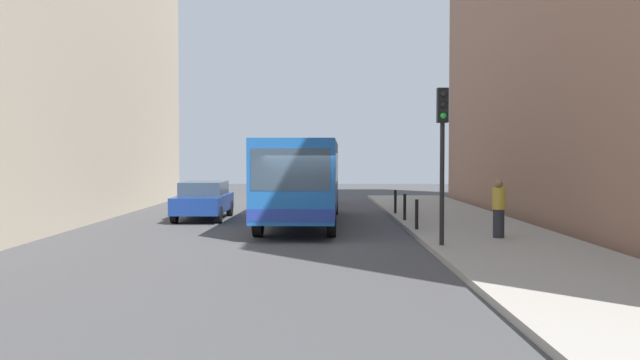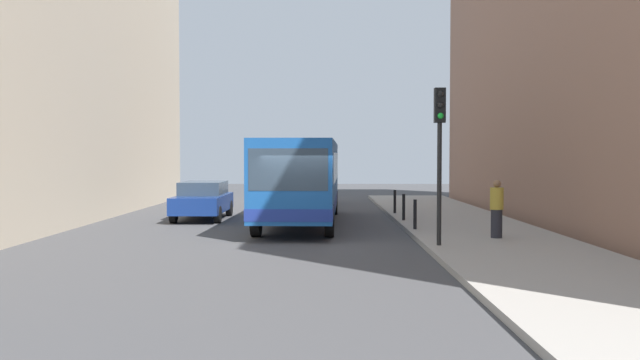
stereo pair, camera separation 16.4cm
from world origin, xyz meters
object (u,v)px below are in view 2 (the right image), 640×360
bollard_near (415,214)px  bollard_mid (404,207)px  car_beside_bus (203,199)px  car_behind_bus (304,189)px  pedestrian_near_signal (497,209)px  traffic_light (440,136)px  bus (302,177)px  bollard_far (395,202)px

bollard_near → bollard_mid: 2.99m
car_beside_bus → car_behind_bus: same height
car_beside_bus → pedestrian_near_signal: 11.98m
traffic_light → pedestrian_near_signal: size_ratio=2.47×
bollard_near → bollard_mid: same height
traffic_light → pedestrian_near_signal: bearing=39.7°
car_behind_bus → bollard_mid: (3.92, -9.90, -0.16)m
bus → traffic_light: size_ratio=2.71×
car_behind_bus → bollard_near: size_ratio=4.64×
bus → car_beside_bus: bus is taller
car_behind_bus → bollard_mid: bearing=111.3°
bus → car_behind_bus: size_ratio=2.52×
car_beside_bus → bollard_far: car_beside_bus is taller
bus → car_beside_bus: bearing=-21.0°
car_behind_bus → bollard_mid: car_behind_bus is taller
traffic_light → bollard_far: traffic_light is taller
car_beside_bus → bollard_far: bearing=-171.7°
bus → bollard_far: 4.79m
car_beside_bus → bollard_mid: (7.66, -1.86, -0.16)m
car_behind_bus → traffic_light: (4.02, -16.70, 2.22)m
car_beside_bus → traffic_light: (7.76, -8.66, 2.22)m
bollard_mid → pedestrian_near_signal: pedestrian_near_signal is taller
bus → bollard_near: 5.03m
car_beside_bus → pedestrian_near_signal: (9.67, -7.07, 0.19)m
bollard_far → bus: bearing=-143.2°
bollard_far → pedestrian_near_signal: pedestrian_near_signal is taller
car_beside_bus → bollard_mid: car_beside_bus is taller
car_behind_bus → pedestrian_near_signal: bearing=111.2°
bollard_near → pedestrian_near_signal: (2.02, -2.22, 0.35)m
bollard_near → car_beside_bus: bearing=147.7°
car_behind_bus → pedestrian_near_signal: pedestrian_near_signal is taller
bollard_mid → bollard_near: bearing=-90.0°
car_beside_bus → bollard_far: 7.74m
car_behind_bus → traffic_light: 17.32m
car_behind_bus → pedestrian_near_signal: 16.24m
bollard_near → pedestrian_near_signal: pedestrian_near_signal is taller
bus → traffic_light: (3.83, -7.00, 1.28)m
traffic_light → bollard_near: bearing=91.5°
bollard_near → pedestrian_near_signal: 3.02m
bus → car_behind_bus: bus is taller
bus → pedestrian_near_signal: (5.74, -5.41, -0.75)m
car_behind_bus → bollard_near: (3.92, -12.89, -0.16)m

